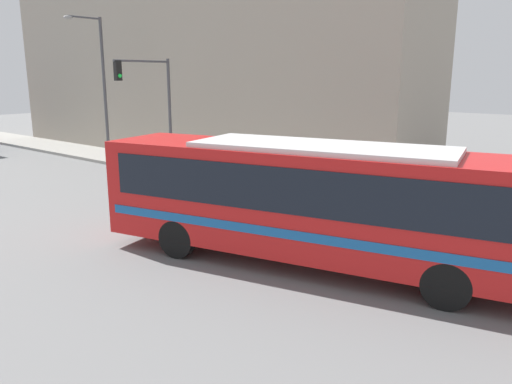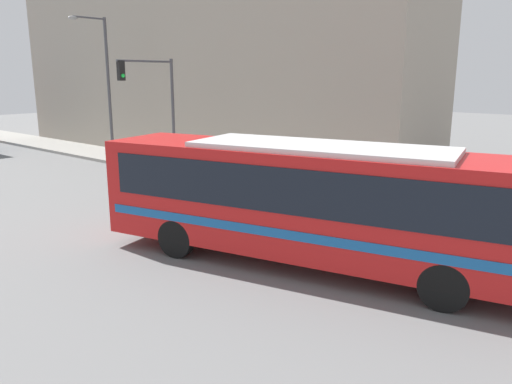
# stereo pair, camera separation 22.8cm
# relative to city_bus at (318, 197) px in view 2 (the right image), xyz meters

# --- Properties ---
(ground_plane) EXTENTS (120.00, 120.00, 0.00)m
(ground_plane) POSITION_rel_city_bus_xyz_m (0.98, 0.85, -1.92)
(ground_plane) COLOR slate
(sidewalk) EXTENTS (3.22, 70.00, 0.18)m
(sidewalk) POSITION_rel_city_bus_xyz_m (7.09, 20.85, -1.84)
(sidewalk) COLOR gray
(sidewalk) RESTS_ON ground_plane
(building_facade) EXTENTS (6.00, 30.96, 11.32)m
(building_facade) POSITION_rel_city_bus_xyz_m (11.70, 17.33, 3.74)
(building_facade) COLOR #9E9384
(building_facade) RESTS_ON ground_plane
(city_bus) EXTENTS (5.23, 12.44, 3.30)m
(city_bus) POSITION_rel_city_bus_xyz_m (0.00, 0.00, 0.00)
(city_bus) COLOR red
(city_bus) RESTS_ON ground_plane
(fire_hydrant) EXTENTS (0.22, 0.30, 0.69)m
(fire_hydrant) POSITION_rel_city_bus_xyz_m (6.08, 5.13, -1.40)
(fire_hydrant) COLOR red
(fire_hydrant) RESTS_ON sidewalk
(traffic_light_pole) EXTENTS (3.28, 0.35, 5.65)m
(traffic_light_pole) POSITION_rel_city_bus_xyz_m (5.15, 13.07, 2.11)
(traffic_light_pole) COLOR #47474C
(traffic_light_pole) RESTS_ON sidewalk
(parking_meter) EXTENTS (0.14, 0.14, 1.29)m
(parking_meter) POSITION_rel_city_bus_xyz_m (6.08, 10.04, -0.87)
(parking_meter) COLOR #47474C
(parking_meter) RESTS_ON sidewalk
(street_lamp) EXTENTS (2.31, 0.28, 8.04)m
(street_lamp) POSITION_rel_city_bus_xyz_m (6.06, 18.84, 2.94)
(street_lamp) COLOR #47474C
(street_lamp) RESTS_ON sidewalk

